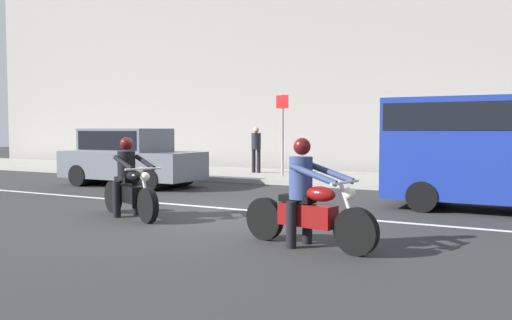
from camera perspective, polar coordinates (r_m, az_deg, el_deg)
name	(u,v)px	position (r m, az deg, el deg)	size (l,w,h in m)	color
ground_plane	(209,215)	(10.75, -4.96, -5.83)	(80.00, 80.00, 0.00)	#2D2D2D
sidewalk_slab	(342,179)	(17.94, 9.11, -1.97)	(40.00, 4.40, 0.14)	#99968E
building_facade	(373,35)	(21.41, 12.27, 12.78)	(40.00, 1.40, 10.52)	gray
lane_marking_stripe	(267,212)	(11.11, 1.22, -5.50)	(18.00, 0.14, 0.01)	silver
motorcycle_with_rider_denim_blue	(307,203)	(7.79, 5.41, -4.57)	(2.22, 0.81, 1.58)	black
motorcycle_with_rider_black_leather	(129,185)	(10.65, -13.30, -2.56)	(2.07, 1.09, 1.55)	black
parked_van_cobalt_blue	(503,146)	(12.16, 24.73, 1.40)	(4.63, 1.96, 2.36)	navy
parked_sedan_slate_gray	(129,157)	(16.53, -13.27, 0.35)	(4.36, 1.82, 1.72)	slate
street_sign_post	(282,127)	(18.09, 2.83, 3.54)	(0.44, 0.08, 2.73)	gray
pedestrian_bystander	(256,146)	(19.29, 0.01, 1.48)	(0.34, 0.34, 1.64)	black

